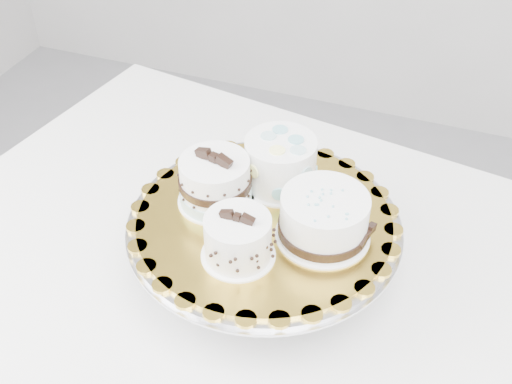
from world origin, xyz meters
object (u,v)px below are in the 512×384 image
(cake_ribbon, at_px, (325,219))
(cake_stand, at_px, (264,237))
(cake_banded, at_px, (215,183))
(table, at_px, (294,318))
(cake_swirl, at_px, (238,239))
(cake_board, at_px, (264,219))
(cake_dots, at_px, (280,162))

(cake_ribbon, bearing_deg, cake_stand, -173.82)
(cake_banded, bearing_deg, cake_ribbon, 6.83)
(table, distance_m, cake_swirl, 0.24)
(table, bearing_deg, cake_stand, 173.65)
(cake_stand, relative_size, cake_banded, 3.31)
(cake_banded, bearing_deg, table, 2.03)
(cake_board, xyz_separation_m, cake_banded, (-0.08, 0.01, 0.04))
(cake_board, height_order, cake_swirl, cake_swirl)
(cake_board, bearing_deg, cake_dots, 93.02)
(cake_dots, bearing_deg, cake_swirl, -75.31)
(cake_stand, height_order, cake_dots, cake_dots)
(table, height_order, cake_swirl, cake_swirl)
(cake_banded, bearing_deg, cake_board, 6.08)
(table, distance_m, cake_banded, 0.26)
(cake_stand, bearing_deg, table, -15.72)
(cake_stand, relative_size, cake_dots, 3.03)
(cake_stand, relative_size, cake_ribbon, 2.77)
(cake_swirl, xyz_separation_m, cake_dots, (0.00, 0.17, 0.01))
(cake_stand, xyz_separation_m, cake_ribbon, (0.09, -0.01, 0.07))
(cake_swirl, bearing_deg, table, 47.17)
(table, xyz_separation_m, cake_swirl, (-0.06, -0.07, 0.22))
(cake_swirl, bearing_deg, cake_ribbon, 38.96)
(cake_dots, height_order, cake_ribbon, cake_dots)
(cake_swirl, relative_size, cake_dots, 0.77)
(cake_stand, height_order, cake_banded, cake_banded)
(cake_ribbon, bearing_deg, cake_banded, -174.47)
(cake_swirl, relative_size, cake_banded, 0.84)
(cake_stand, bearing_deg, cake_board, -90.00)
(cake_dots, bearing_deg, cake_stand, -71.48)
(cake_banded, bearing_deg, cake_stand, 6.08)
(table, height_order, cake_stand, cake_stand)
(table, relative_size, cake_dots, 10.66)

